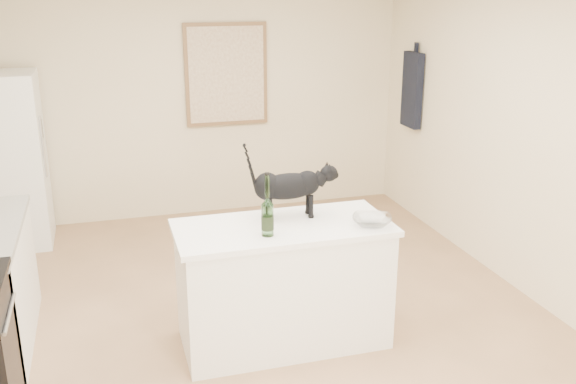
{
  "coord_description": "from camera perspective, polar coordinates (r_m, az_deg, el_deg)",
  "views": [
    {
      "loc": [
        -1.04,
        -4.18,
        2.49
      ],
      "look_at": [
        0.15,
        -0.15,
        1.12
      ],
      "focal_mm": 40.05,
      "sensor_mm": 36.0,
      "label": 1
    }
  ],
  "objects": [
    {
      "name": "wall_back",
      "position": [
        7.11,
        -7.87,
        8.23
      ],
      "size": [
        4.5,
        0.0,
        4.5
      ],
      "primitive_type": "plane",
      "rotation": [
        1.57,
        0.0,
        0.0
      ],
      "color": "beige",
      "rests_on": "ground"
    },
    {
      "name": "black_cat",
      "position": [
        4.51,
        -0.0,
        0.22
      ],
      "size": [
        0.6,
        0.21,
        0.42
      ],
      "primitive_type": null,
      "rotation": [
        0.0,
        0.0,
        -0.06
      ],
      "color": "black",
      "rests_on": "island_top"
    },
    {
      "name": "fridge_paper",
      "position": [
        6.78,
        -20.96,
        5.29
      ],
      "size": [
        0.03,
        0.15,
        0.19
      ],
      "primitive_type": "cube",
      "rotation": [
        0.0,
        0.0,
        0.15
      ],
      "color": "silver",
      "rests_on": "fridge"
    },
    {
      "name": "island_base",
      "position": [
        4.62,
        -0.42,
        -8.4
      ],
      "size": [
        1.44,
        0.67,
        0.86
      ],
      "primitive_type": "cube",
      "color": "white",
      "rests_on": "floor"
    },
    {
      "name": "wall_right",
      "position": [
        5.45,
        21.27,
        4.2
      ],
      "size": [
        0.0,
        5.5,
        5.5
      ],
      "primitive_type": "plane",
      "rotation": [
        1.57,
        0.0,
        -1.57
      ],
      "color": "beige",
      "rests_on": "ground"
    },
    {
      "name": "artwork_canvas",
      "position": [
        7.08,
        -5.46,
        10.32
      ],
      "size": [
        0.82,
        0.0,
        1.02
      ],
      "primitive_type": "cube",
      "color": "beige",
      "rests_on": "wall_back"
    },
    {
      "name": "fridge",
      "position": [
        6.8,
        -23.63,
        2.54
      ],
      "size": [
        0.68,
        0.68,
        1.7
      ],
      "primitive_type": "cube",
      "color": "white",
      "rests_on": "floor"
    },
    {
      "name": "glass_bowl",
      "position": [
        4.45,
        7.45,
        -2.58
      ],
      "size": [
        0.35,
        0.35,
        0.07
      ],
      "primitive_type": "imported",
      "rotation": [
        0.0,
        0.0,
        -0.4
      ],
      "color": "silver",
      "rests_on": "island_top"
    },
    {
      "name": "wine_bottle",
      "position": [
        4.19,
        -1.84,
        -1.45
      ],
      "size": [
        0.09,
        0.09,
        0.38
      ],
      "primitive_type": "cylinder",
      "rotation": [
        0.0,
        0.0,
        0.09
      ],
      "color": "#2A6227",
      "rests_on": "island_top"
    },
    {
      "name": "island_top",
      "position": [
        4.44,
        -0.44,
        -3.19
      ],
      "size": [
        1.5,
        0.7,
        0.04
      ],
      "primitive_type": "cube",
      "color": "white",
      "rests_on": "island_base"
    },
    {
      "name": "hanging_garment",
      "position": [
        7.1,
        10.97,
        8.88
      ],
      "size": [
        0.08,
        0.34,
        0.8
      ],
      "primitive_type": "cube",
      "color": "black",
      "rests_on": "wall_right"
    },
    {
      "name": "floor",
      "position": [
        4.97,
        -2.19,
        -11.99
      ],
      "size": [
        5.5,
        5.5,
        0.0
      ],
      "primitive_type": "plane",
      "color": "tan",
      "rests_on": "ground"
    },
    {
      "name": "artwork_frame",
      "position": [
        7.09,
        -5.49,
        10.34
      ],
      "size": [
        0.9,
        0.03,
        1.1
      ],
      "primitive_type": "cube",
      "color": "brown",
      "rests_on": "wall_back"
    }
  ]
}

